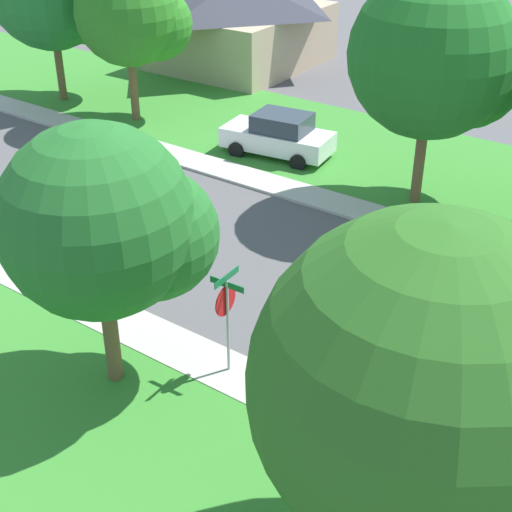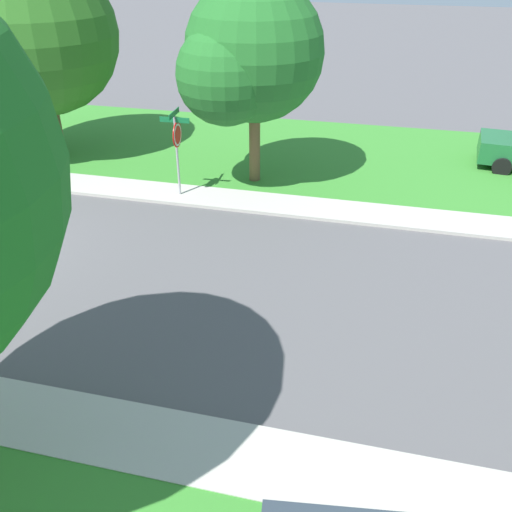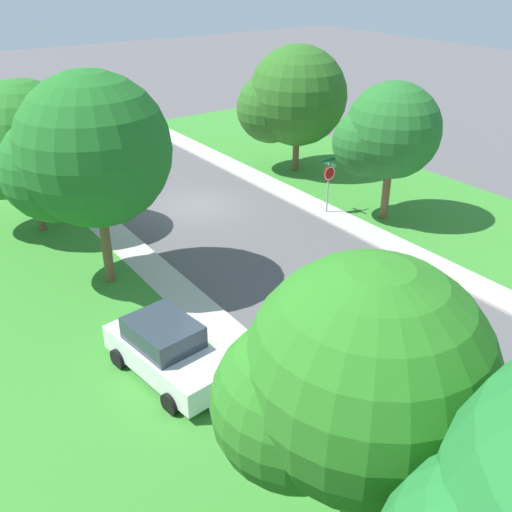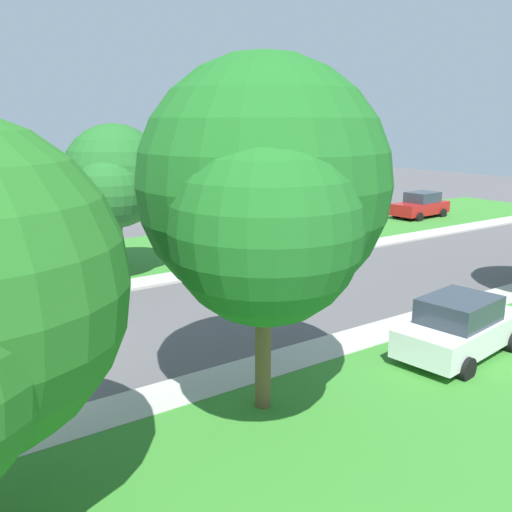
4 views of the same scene
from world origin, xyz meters
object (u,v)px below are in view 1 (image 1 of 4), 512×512
tree_across_left (446,388)px  house_right_setback (241,20)px  tree_sidewalk_mid (442,59)px  stop_sign_far_corner (226,307)px  car_white_kerbside_mid (279,135)px  tree_sidewalk_far (135,16)px  tree_corner_large (112,225)px

tree_across_left → house_right_setback: tree_across_left is taller
tree_sidewalk_mid → tree_across_left: (-13.67, -6.09, -0.90)m
stop_sign_far_corner → car_white_kerbside_mid: size_ratio=0.61×
stop_sign_far_corner → house_right_setback: bearing=35.9°
stop_sign_far_corner → tree_sidewalk_far: tree_sidewalk_far is taller
tree_corner_large → house_right_setback: 26.60m
stop_sign_far_corner → tree_corner_large: 3.24m
stop_sign_far_corner → tree_sidewalk_mid: size_ratio=0.35×
house_right_setback → tree_across_left: bearing=-137.8°
car_white_kerbside_mid → stop_sign_far_corner: bearing=-151.0°
tree_sidewalk_mid → tree_corner_large: bearing=172.3°
car_white_kerbside_mid → tree_corner_large: 14.43m
stop_sign_far_corner → tree_sidewalk_mid: 11.76m
tree_sidewalk_far → tree_corner_large: (-13.19, -11.87, -0.43)m
stop_sign_far_corner → tree_sidewalk_far: (11.68, 13.71, 2.63)m
stop_sign_far_corner → car_white_kerbside_mid: 13.48m
tree_sidewalk_far → house_right_setback: bearing=10.1°
tree_sidewalk_mid → tree_across_left: size_ratio=1.13×
tree_sidewalk_far → house_right_setback: 9.99m
car_white_kerbside_mid → tree_across_left: tree_across_left is taller
car_white_kerbside_mid → tree_sidewalk_far: (-0.08, 7.20, 3.64)m
car_white_kerbside_mid → tree_sidewalk_far: size_ratio=0.66×
tree_corner_large → house_right_setback: size_ratio=0.69×
stop_sign_far_corner → tree_sidewalk_mid: bearing=0.5°
tree_sidewalk_mid → car_white_kerbside_mid: bearing=86.3°
tree_across_left → tree_corner_large: size_ratio=1.10×
car_white_kerbside_mid → tree_sidewalk_far: bearing=90.6°
house_right_setback → tree_sidewalk_mid: bearing=-123.0°
tree_sidewalk_far → tree_across_left: 24.18m
car_white_kerbside_mid → tree_sidewalk_far: 8.07m
tree_sidewalk_far → house_right_setback: (9.61, 1.71, -2.14)m
tree_sidewalk_far → house_right_setback: size_ratio=0.75×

